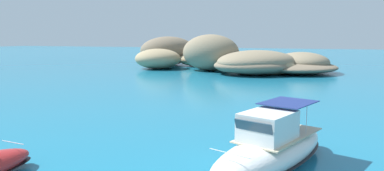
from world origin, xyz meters
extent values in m
ellipsoid|color=#9E8966|center=(-24.85, 59.00, 2.02)|extent=(13.04, 13.09, 4.03)
ellipsoid|color=#756651|center=(-26.91, 68.91, 3.24)|extent=(15.68, 16.34, 6.49)
ellipsoid|color=#756651|center=(-14.88, 67.63, 2.35)|extent=(10.89, 9.95, 4.70)
ellipsoid|color=#84755B|center=(-13.63, 58.53, 3.43)|extent=(11.20, 8.67, 6.85)
ellipsoid|color=#9E8966|center=(-19.14, 67.69, 1.44)|extent=(11.62, 10.32, 2.88)
ellipsoid|color=#756651|center=(1.19, 60.18, 1.04)|extent=(18.43, 19.33, 2.08)
ellipsoid|color=#84755B|center=(-4.38, 55.76, 2.05)|extent=(18.53, 18.90, 4.11)
ellipsoid|color=#9E8966|center=(-2.00, 55.16, 1.42)|extent=(9.28, 7.19, 2.83)
ellipsoid|color=#756651|center=(-5.07, 54.52, 1.46)|extent=(14.90, 13.80, 2.92)
ellipsoid|color=#84755B|center=(2.82, 60.62, 1.84)|extent=(12.85, 13.69, 3.69)
cylinder|color=silver|center=(-7.80, 6.65, 1.30)|extent=(1.49, 0.19, 0.04)
ellipsoid|color=white|center=(3.91, 11.01, 0.80)|extent=(5.90, 9.84, 1.60)
ellipsoid|color=black|center=(3.91, 11.01, 0.44)|extent=(6.02, 10.04, 0.19)
cube|color=#C6B793|center=(4.15, 11.68, 1.48)|extent=(4.04, 5.70, 0.06)
cube|color=silver|center=(3.74, 10.57, 2.18)|extent=(2.77, 3.16, 1.32)
cube|color=#2D4756|center=(3.28, 9.31, 2.31)|extent=(1.83, 0.91, 0.70)
cylinder|color=silver|center=(2.64, 7.56, 1.66)|extent=(1.87, 0.71, 0.04)
cube|color=navy|center=(4.47, 12.57, 2.99)|extent=(3.05, 3.42, 0.04)
cylinder|color=silver|center=(5.40, 12.23, 2.24)|extent=(0.03, 0.03, 1.51)
cylinder|color=silver|center=(3.54, 12.91, 2.24)|extent=(0.03, 0.03, 1.51)
camera|label=1|loc=(5.90, -5.93, 6.31)|focal=33.21mm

